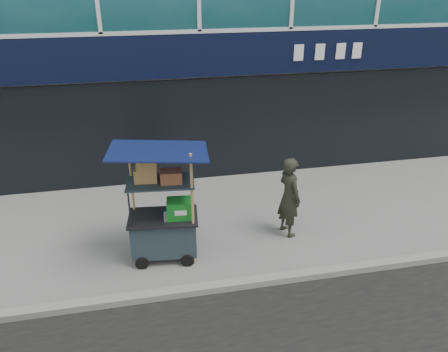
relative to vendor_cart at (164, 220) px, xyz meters
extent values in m
plane|color=gray|center=(1.14, -0.87, -0.73)|extent=(80.00, 80.00, 0.00)
cube|color=gray|center=(1.14, -1.07, -0.67)|extent=(80.00, 0.18, 0.12)
cube|color=black|center=(1.14, 2.99, 2.17)|extent=(15.68, 0.06, 0.90)
cube|color=black|center=(1.14, 3.03, 0.47)|extent=(15.68, 0.04, 2.40)
cube|color=#19262A|center=(-0.02, 0.01, -0.28)|extent=(1.15, 0.75, 0.64)
cylinder|color=black|center=(-0.43, -0.29, -0.62)|extent=(0.22, 0.07, 0.22)
cylinder|color=black|center=(0.33, -0.37, -0.62)|extent=(0.22, 0.07, 0.22)
cube|color=black|center=(-0.02, 0.01, 0.06)|extent=(1.23, 0.83, 0.04)
cylinder|color=black|center=(-0.54, -0.21, 0.38)|extent=(0.03, 0.03, 0.68)
cylinder|color=black|center=(0.45, -0.32, 0.38)|extent=(0.03, 0.03, 0.68)
cylinder|color=black|center=(-0.48, 0.33, 0.38)|extent=(0.03, 0.03, 0.68)
cylinder|color=black|center=(0.51, 0.23, 0.38)|extent=(0.03, 0.03, 0.68)
cube|color=#19262A|center=(-0.02, 0.01, 0.72)|extent=(1.15, 0.75, 0.03)
cylinder|color=#9A7245|center=(0.45, -0.32, 0.29)|extent=(0.05, 0.05, 2.05)
cylinder|color=#9A7245|center=(-0.48, 0.33, 0.24)|extent=(0.04, 0.04, 1.96)
cube|color=#0B143F|center=(-0.02, 0.01, 1.27)|extent=(1.65, 1.25, 0.18)
cube|color=#116B16|center=(0.28, -0.07, 0.24)|extent=(0.49, 0.36, 0.32)
cylinder|color=silver|center=(0.02, -0.18, 0.17)|extent=(0.07, 0.07, 0.18)
cylinder|color=#1737AD|center=(0.02, -0.18, 0.27)|extent=(0.03, 0.03, 0.02)
cube|color=olive|center=(-0.24, 0.08, 0.85)|extent=(0.39, 0.31, 0.23)
cube|color=brown|center=(0.16, -0.06, 0.84)|extent=(0.37, 0.29, 0.20)
cube|color=olive|center=(-0.21, 0.06, 1.05)|extent=(0.34, 0.27, 0.18)
imported|color=black|center=(2.33, 0.29, 0.04)|extent=(0.51, 0.65, 1.56)
camera|label=1|loc=(-0.28, -6.42, 3.87)|focal=35.00mm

